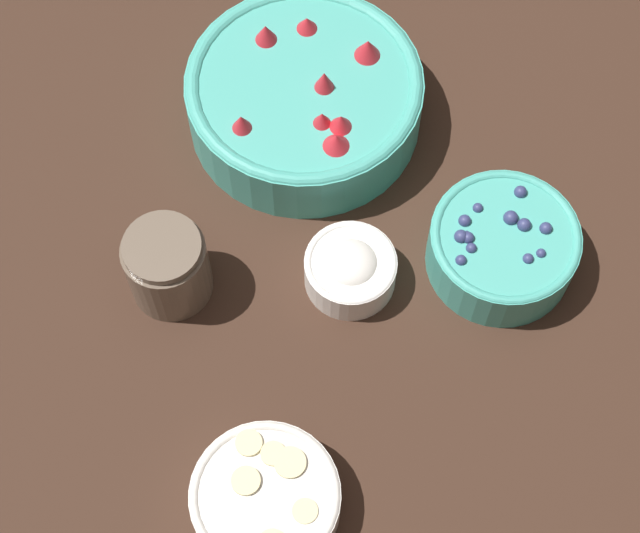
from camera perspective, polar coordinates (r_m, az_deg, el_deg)
ground_plane at (r=1.12m, az=3.28°, el=-3.19°), size 4.00×4.00×0.00m
bowl_strawberries at (r=1.20m, az=-0.82°, el=9.08°), size 0.26×0.26×0.10m
bowl_blueberries at (r=1.13m, az=9.81°, el=0.99°), size 0.16×0.16×0.07m
bowl_bananas at (r=1.03m, az=-2.91°, el=-12.26°), size 0.14×0.14×0.05m
bowl_cream at (r=1.11m, az=1.67°, el=-0.08°), size 0.10×0.10×0.05m
jar_chocolate at (r=1.11m, az=-8.12°, el=-0.05°), size 0.09×0.09×0.09m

